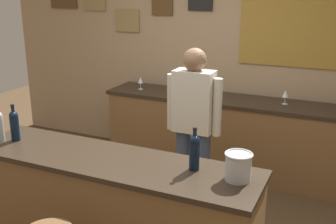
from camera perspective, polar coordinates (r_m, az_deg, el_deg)
The scene contains 11 objects.
back_wall at distance 5.07m, azimuth 6.73°, elevation 8.90°, with size 6.00×0.09×2.80m.
bar_counter at distance 3.28m, azimuth -7.79°, elevation -13.76°, with size 2.26×0.60×0.92m.
side_counter at distance 4.85m, azimuth 9.36°, elevation -3.41°, with size 3.15×0.56×0.90m.
bartender at distance 3.76m, azimuth 3.54°, elevation -1.51°, with size 0.52×0.21×1.62m.
wine_bottle_b at distance 3.56m, azimuth -20.45°, elevation -1.64°, with size 0.07×0.07×0.31m.
wine_bottle_c at distance 2.82m, azimuth 3.68°, elevation -5.41°, with size 0.07×0.07×0.31m.
ice_bucket at distance 2.73m, azimuth 9.68°, elevation -7.36°, with size 0.19×0.19×0.19m.
wine_glass_a at distance 5.10m, azimuth -3.82°, elevation 4.36°, with size 0.07×0.07×0.16m.
wine_glass_b at distance 4.92m, azimuth 0.31°, elevation 3.93°, with size 0.07×0.07×0.16m.
wine_glass_c at distance 4.85m, azimuth 3.50°, elevation 3.69°, with size 0.07×0.07×0.16m.
wine_glass_d at distance 4.62m, azimuth 15.91°, elevation 2.37°, with size 0.07×0.07×0.16m.
Camera 1 is at (1.56, -2.75, 2.14)m, focal length 44.12 mm.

